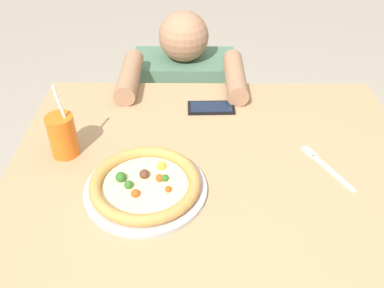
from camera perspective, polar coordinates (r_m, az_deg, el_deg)
dining_table at (r=1.24m, az=2.78°, el=-6.78°), size 1.12×0.87×0.75m
pizza_near at (r=1.07m, az=-6.28°, el=-5.51°), size 0.31×0.31×0.04m
drink_cup_colored at (r=1.21m, az=-16.98°, el=1.12°), size 0.08×0.08×0.22m
fork at (r=1.20m, az=17.41°, el=-2.79°), size 0.11×0.19×0.00m
cell_phone at (r=1.38m, az=2.77°, el=4.90°), size 0.15×0.08×0.01m
diner_seated at (r=1.88m, az=-0.97°, el=2.30°), size 0.44×0.53×0.93m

